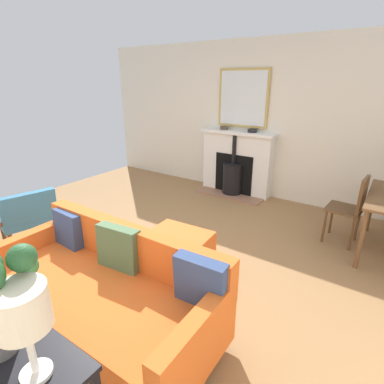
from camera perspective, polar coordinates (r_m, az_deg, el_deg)
ground_plane at (r=3.63m, az=-9.08°, el=-12.90°), size 5.76×6.38×0.01m
wall_left at (r=5.51m, az=11.53°, el=13.19°), size 0.12×6.38×2.63m
fireplace at (r=5.54m, az=8.37°, el=4.93°), size 0.57×1.37×1.14m
mirror_over_mantel at (r=5.47m, az=9.68°, el=17.16°), size 0.04×0.92×0.97m
mantel_bowl_near at (r=5.57m, az=6.12°, el=12.05°), size 0.15×0.15×0.05m
mantel_bowl_far at (r=5.34m, az=11.39°, el=11.38°), size 0.16×0.16×0.05m
sofa at (r=2.70m, az=-16.38°, el=-17.59°), size 0.94×2.04×0.83m
ottoman at (r=3.38m, az=-2.85°, el=-10.50°), size 0.63×0.71×0.39m
armchair_accent at (r=4.19m, az=-28.78°, el=-3.77°), size 0.79×0.71×0.76m
table_lamp_far_end at (r=1.50m, az=-29.67°, el=-19.26°), size 0.23×0.23×0.47m
dining_chair_near_fireplace at (r=4.19m, az=28.21°, el=-2.22°), size 0.43×0.43×0.90m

